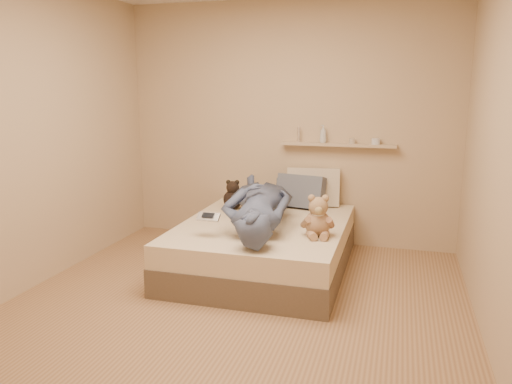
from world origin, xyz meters
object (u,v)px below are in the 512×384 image
(teddy_bear, at_px, (318,219))
(pillow_cream, at_px, (313,187))
(person, at_px, (259,204))
(dark_plush, at_px, (233,196))
(wall_shelf, at_px, (338,145))
(pillow_grey, at_px, (300,192))
(bed, at_px, (264,246))
(game_console, at_px, (208,217))

(teddy_bear, relative_size, pillow_cream, 0.67)
(teddy_bear, relative_size, person, 0.22)
(dark_plush, bearing_deg, pillow_cream, 27.23)
(teddy_bear, bearing_deg, pillow_cream, 101.81)
(teddy_bear, bearing_deg, wall_shelf, 89.91)
(pillow_grey, height_order, person, person)
(bed, bearing_deg, game_console, -121.16)
(teddy_bear, height_order, person, person)
(bed, bearing_deg, dark_plush, 136.49)
(dark_plush, distance_m, pillow_grey, 0.71)
(person, bearing_deg, bed, -118.75)
(game_console, xyz_separation_m, wall_shelf, (0.89, 1.47, 0.48))
(game_console, height_order, teddy_bear, teddy_bear)
(pillow_cream, height_order, person, pillow_cream)
(bed, height_order, pillow_cream, pillow_cream)
(pillow_grey, bearing_deg, wall_shelf, 32.27)
(bed, distance_m, pillow_grey, 0.82)
(person, xyz_separation_m, wall_shelf, (0.58, 1.00, 0.45))
(teddy_bear, bearing_deg, person, 160.81)
(teddy_bear, xyz_separation_m, pillow_grey, (-0.34, 0.98, 0.02))
(pillow_grey, bearing_deg, person, -106.46)
(pillow_grey, xyz_separation_m, person, (-0.23, -0.78, 0.03))
(dark_plush, xyz_separation_m, pillow_grey, (0.66, 0.26, 0.04))
(teddy_bear, distance_m, wall_shelf, 1.30)
(game_console, bearing_deg, wall_shelf, 58.83)
(person, bearing_deg, teddy_bear, 148.95)
(pillow_grey, relative_size, wall_shelf, 0.42)
(game_console, relative_size, teddy_bear, 0.53)
(person, relative_size, wall_shelf, 1.41)
(bed, relative_size, dark_plush, 6.15)
(game_console, relative_size, dark_plush, 0.63)
(teddy_bear, xyz_separation_m, dark_plush, (-1.00, 0.73, -0.02))
(wall_shelf, bearing_deg, pillow_grey, -147.73)
(bed, height_order, wall_shelf, wall_shelf)
(game_console, relative_size, wall_shelf, 0.16)
(game_console, bearing_deg, pillow_cream, 64.89)
(wall_shelf, bearing_deg, game_console, -121.17)
(pillow_grey, bearing_deg, dark_plush, -158.78)
(game_console, height_order, pillow_grey, pillow_grey)
(game_console, bearing_deg, teddy_bear, 16.62)
(dark_plush, distance_m, pillow_cream, 0.87)
(dark_plush, bearing_deg, teddy_bear, -35.89)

